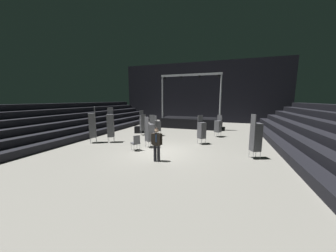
{
  "coord_description": "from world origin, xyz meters",
  "views": [
    {
      "loc": [
        3.62,
        -9.21,
        3.05
      ],
      "look_at": [
        0.18,
        0.91,
        1.4
      ],
      "focal_mm": 18.54,
      "sensor_mm": 36.0,
      "label": 1
    }
  ],
  "objects": [
    {
      "name": "stage_riser",
      "position": [
        0.0,
        9.44,
        0.63
      ],
      "size": [
        6.44,
        2.77,
        5.55
      ],
      "color": "black",
      "rests_on": "ground_plane"
    },
    {
      "name": "chair_stack_front_right",
      "position": [
        -1.87,
        4.13,
        0.86
      ],
      "size": [
        0.62,
        0.62,
        1.71
      ],
      "rotation": [
        0.0,
        0.0,
        5.62
      ],
      "color": "#B2B5BA",
      "rests_on": "ground_plane"
    },
    {
      "name": "chair_stack_aisle_right",
      "position": [
        -4.26,
        6.13,
        0.98
      ],
      "size": [
        0.61,
        0.61,
        1.96
      ],
      "rotation": [
        0.0,
        0.0,
        4.16
      ],
      "color": "#B2B5BA",
      "rests_on": "ground_plane"
    },
    {
      "name": "chair_stack_front_left",
      "position": [
        -5.24,
        0.43,
        1.28
      ],
      "size": [
        0.62,
        0.62,
        2.56
      ],
      "rotation": [
        0.0,
        0.0,
        2.23
      ],
      "color": "#B2B5BA",
      "rests_on": "ground_plane"
    },
    {
      "name": "chair_stack_rear_centre",
      "position": [
        2.05,
        2.55,
        0.98
      ],
      "size": [
        0.62,
        0.62,
        1.96
      ],
      "rotation": [
        0.0,
        0.0,
        3.98
      ],
      "color": "#B2B5BA",
      "rests_on": "ground_plane"
    },
    {
      "name": "loose_chair_near_man",
      "position": [
        -1.44,
        -0.29,
        0.53
      ],
      "size": [
        0.61,
        0.61,
        0.95
      ],
      "rotation": [
        0.0,
        0.0,
        0.97
      ],
      "color": "#B2B5BA",
      "rests_on": "ground_plane"
    },
    {
      "name": "equipment_road_case",
      "position": [
        -3.9,
        4.79,
        0.3
      ],
      "size": [
        1.06,
        0.9,
        0.59
      ],
      "primitive_type": "cube",
      "rotation": [
        0.0,
        0.0,
        0.39
      ],
      "color": "black",
      "rests_on": "ground_plane"
    },
    {
      "name": "arena_end_wall",
      "position": [
        0.0,
        15.0,
        4.0
      ],
      "size": [
        22.0,
        0.3,
        8.0
      ],
      "primitive_type": "cube",
      "color": "black",
      "rests_on": "ground_plane"
    },
    {
      "name": "chair_stack_rear_right",
      "position": [
        -4.14,
        0.96,
        1.24
      ],
      "size": [
        0.6,
        0.6,
        2.48
      ],
      "rotation": [
        0.0,
        0.0,
        3.64
      ],
      "color": "#B2B5BA",
      "rests_on": "ground_plane"
    },
    {
      "name": "chair_stack_mid_centre",
      "position": [
        2.99,
        5.3,
        0.9
      ],
      "size": [
        0.6,
        0.6,
        1.79
      ],
      "rotation": [
        0.0,
        0.0,
        2.64
      ],
      "color": "#B2B5BA",
      "rests_on": "ground_plane"
    },
    {
      "name": "bleacher_bank_left",
      "position": [
        -8.75,
        1.0,
        1.35
      ],
      "size": [
        4.5,
        24.0,
        2.7
      ],
      "rotation": [
        0.0,
        0.0,
        1.57
      ],
      "color": "black",
      "rests_on": "ground_plane"
    },
    {
      "name": "chair_stack_aisle_left",
      "position": [
        5.09,
        0.47,
        1.15
      ],
      "size": [
        0.58,
        0.58,
        2.31
      ],
      "rotation": [
        0.0,
        0.0,
        5.13
      ],
      "color": "#B2B5BA",
      "rests_on": "ground_plane"
    },
    {
      "name": "chair_stack_mid_right",
      "position": [
        -3.16,
        4.01,
        0.9
      ],
      "size": [
        0.62,
        0.62,
        1.79
      ],
      "rotation": [
        0.0,
        0.0,
        0.77
      ],
      "color": "#B2B5BA",
      "rests_on": "ground_plane"
    },
    {
      "name": "ground_plane",
      "position": [
        0.0,
        0.0,
        -0.05
      ],
      "size": [
        22.0,
        30.0,
        0.1
      ],
      "primitive_type": "cube",
      "color": "gray"
    },
    {
      "name": "man_with_tie",
      "position": [
        0.45,
        -1.6,
        0.95
      ],
      "size": [
        0.57,
        0.28,
        1.69
      ],
      "rotation": [
        0.0,
        0.0,
        3.27
      ],
      "color": "black",
      "rests_on": "ground_plane"
    },
    {
      "name": "chair_stack_mid_left",
      "position": [
        -1.77,
        3.02,
        0.94
      ],
      "size": [
        0.46,
        0.46,
        1.88
      ],
      "rotation": [
        0.0,
        0.0,
        0.06
      ],
      "color": "#B2B5BA",
      "rests_on": "ground_plane"
    },
    {
      "name": "chair_stack_rear_left",
      "position": [
        -0.99,
        0.65,
        0.98
      ],
      "size": [
        0.61,
        0.61,
        1.96
      ],
      "rotation": [
        0.0,
        0.0,
        5.69
      ],
      "color": "#B2B5BA",
      "rests_on": "ground_plane"
    }
  ]
}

